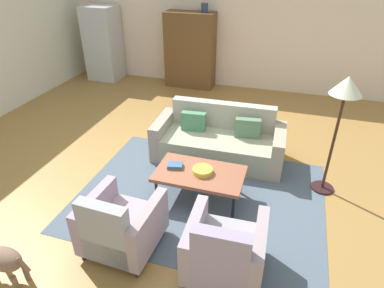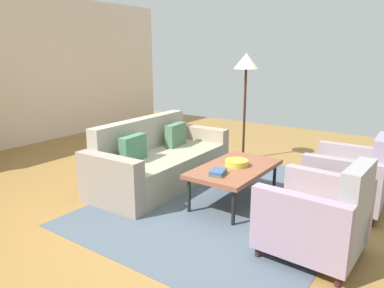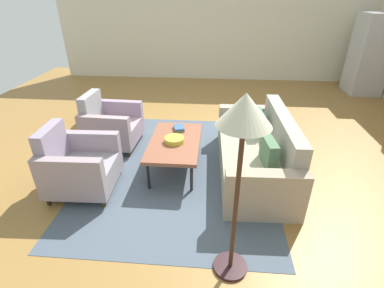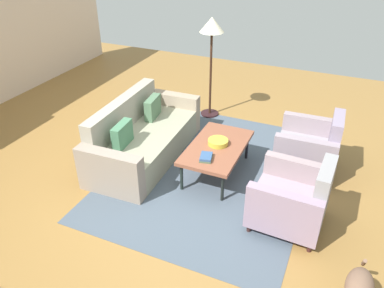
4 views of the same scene
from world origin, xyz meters
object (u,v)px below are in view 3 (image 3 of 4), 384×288
(armchair_left, at_px, (109,126))
(dog, at_px, (90,105))
(fruit_bowl, at_px, (174,140))
(coffee_table, at_px, (175,143))
(armchair_right, at_px, (77,166))
(book_stack, at_px, (179,128))
(floor_lamp, at_px, (243,130))
(couch, at_px, (259,154))
(refrigerator, at_px, (369,55))

(armchair_left, distance_m, dog, 1.21)
(fruit_bowl, bearing_deg, coffee_table, 180.00)
(armchair_right, relative_size, dog, 1.24)
(book_stack, bearing_deg, floor_lamp, 19.81)
(dog, bearing_deg, couch, -113.01)
(book_stack, xyz_separation_m, floor_lamp, (2.03, 0.73, 0.97))
(armchair_left, relative_size, fruit_bowl, 3.23)
(couch, xyz_separation_m, refrigerator, (-3.84, 3.00, 0.64))
(armchair_right, distance_m, dog, 2.29)
(armchair_left, relative_size, floor_lamp, 0.51)
(floor_lamp, height_order, dog, floor_lamp)
(armchair_right, bearing_deg, couch, 102.31)
(armchair_right, xyz_separation_m, book_stack, (-0.96, 1.18, 0.13))
(armchair_right, height_order, floor_lamp, floor_lamp)
(dog, bearing_deg, armchair_right, -157.54)
(armchair_left, bearing_deg, book_stack, 80.84)
(armchair_left, xyz_separation_m, dog, (-0.97, -0.73, -0.03))
(armchair_left, distance_m, refrigerator, 6.28)
(dog, bearing_deg, book_stack, -118.46)
(armchair_left, xyz_separation_m, armchair_right, (1.21, -0.00, 0.00))
(coffee_table, relative_size, refrigerator, 0.65)
(couch, distance_m, book_stack, 1.24)
(fruit_bowl, bearing_deg, couch, 92.02)
(couch, height_order, armchair_left, armchair_left)
(fruit_bowl, bearing_deg, armchair_left, -118.83)
(armchair_left, bearing_deg, coffee_table, 65.17)
(coffee_table, xyz_separation_m, floor_lamp, (1.67, 0.74, 1.04))
(book_stack, distance_m, floor_lamp, 2.36)
(armchair_right, bearing_deg, floor_lamp, 58.75)
(couch, bearing_deg, refrigerator, -39.78)
(refrigerator, bearing_deg, coffee_table, -47.41)
(armchair_right, xyz_separation_m, fruit_bowl, (-0.56, 1.17, 0.14))
(fruit_bowl, height_order, refrigerator, refrigerator)
(armchair_left, height_order, armchair_right, same)
(couch, relative_size, floor_lamp, 1.24)
(armchair_right, bearing_deg, coffee_table, 115.20)
(book_stack, bearing_deg, refrigerator, 129.90)
(couch, xyz_separation_m, armchair_right, (0.61, -2.35, 0.06))
(refrigerator, bearing_deg, fruit_bowl, -47.12)
(couch, xyz_separation_m, book_stack, (-0.36, -1.17, 0.18))
(armchair_right, bearing_deg, fruit_bowl, 113.66)
(refrigerator, distance_m, floor_lamp, 6.52)
(book_stack, height_order, refrigerator, refrigerator)
(armchair_right, distance_m, floor_lamp, 2.45)
(coffee_table, height_order, floor_lamp, floor_lamp)
(armchair_left, relative_size, refrigerator, 0.48)
(armchair_left, height_order, refrigerator, refrigerator)
(book_stack, relative_size, floor_lamp, 0.14)
(floor_lamp, bearing_deg, armchair_left, -139.92)
(couch, xyz_separation_m, floor_lamp, (1.67, -0.44, 1.16))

